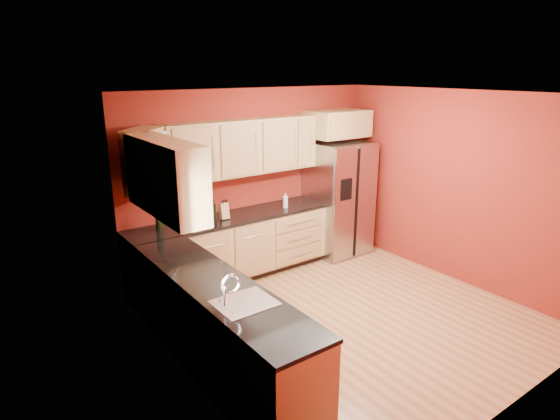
{
  "coord_description": "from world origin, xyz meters",
  "views": [
    {
      "loc": [
        -3.56,
        -3.6,
        2.86
      ],
      "look_at": [
        -0.3,
        0.9,
        1.17
      ],
      "focal_mm": 30.0,
      "sensor_mm": 36.0,
      "label": 1
    }
  ],
  "objects_px": {
    "canister_left": "(197,215)",
    "soap_dispenser": "(285,200)",
    "refrigerator": "(338,198)",
    "knife_block": "(224,211)",
    "wine_bottle_a": "(213,210)"
  },
  "relations": [
    {
      "from": "refrigerator",
      "to": "soap_dispenser",
      "type": "bearing_deg",
      "value": -179.31
    },
    {
      "from": "canister_left",
      "to": "knife_block",
      "type": "distance_m",
      "value": 0.38
    },
    {
      "from": "canister_left",
      "to": "refrigerator",
      "type": "bearing_deg",
      "value": -2.65
    },
    {
      "from": "wine_bottle_a",
      "to": "knife_block",
      "type": "xyz_separation_m",
      "value": [
        0.18,
        0.03,
        -0.05
      ]
    },
    {
      "from": "wine_bottle_a",
      "to": "soap_dispenser",
      "type": "xyz_separation_m",
      "value": [
        1.15,
        -0.03,
        -0.05
      ]
    },
    {
      "from": "canister_left",
      "to": "wine_bottle_a",
      "type": "relative_size",
      "value": 0.66
    },
    {
      "from": "canister_left",
      "to": "soap_dispenser",
      "type": "distance_m",
      "value": 1.35
    },
    {
      "from": "knife_block",
      "to": "soap_dispenser",
      "type": "xyz_separation_m",
      "value": [
        0.97,
        -0.06,
        -0.0
      ]
    },
    {
      "from": "knife_block",
      "to": "soap_dispenser",
      "type": "relative_size",
      "value": 1.02
    },
    {
      "from": "wine_bottle_a",
      "to": "canister_left",
      "type": "bearing_deg",
      "value": 154.83
    },
    {
      "from": "canister_left",
      "to": "soap_dispenser",
      "type": "relative_size",
      "value": 0.99
    },
    {
      "from": "wine_bottle_a",
      "to": "refrigerator",
      "type": "bearing_deg",
      "value": -0.47
    },
    {
      "from": "refrigerator",
      "to": "knife_block",
      "type": "bearing_deg",
      "value": 178.53
    },
    {
      "from": "wine_bottle_a",
      "to": "knife_block",
      "type": "distance_m",
      "value": 0.19
    },
    {
      "from": "canister_left",
      "to": "wine_bottle_a",
      "type": "xyz_separation_m",
      "value": [
        0.2,
        -0.09,
        0.05
      ]
    }
  ]
}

